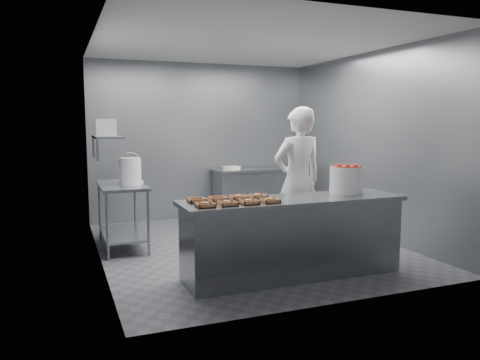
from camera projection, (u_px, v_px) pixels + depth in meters
The scene contains 24 objects.
floor at pixel (248, 246), 6.62m from camera, with size 4.50×4.50×0.00m, color #4C4C51.
ceiling at pixel (248, 43), 6.27m from camera, with size 4.50×4.50×0.00m, color white.
wall_back at pixel (201, 141), 8.53m from camera, with size 4.00×0.04×2.80m, color slate.
wall_left at pixel (97, 151), 5.73m from camera, with size 0.04×4.50×2.80m, color slate.
wall_right at pixel (369, 145), 7.17m from camera, with size 0.04×4.50×2.80m, color slate.
service_counter at pixel (293, 237), 5.32m from camera, with size 2.60×0.70×0.90m.
prep_table at pixel (122, 206), 6.51m from camera, with size 0.60×1.20×0.90m.
back_counter at pixel (254, 193), 8.64m from camera, with size 1.50×0.60×0.90m.
wall_shelf at pixel (107, 137), 6.33m from camera, with size 0.35×0.90×0.03m, color slate.
tray_0 at pixel (205, 205), 4.72m from camera, with size 0.19×0.18×0.06m.
tray_1 at pixel (227, 203), 4.81m from camera, with size 0.19×0.18×0.06m.
tray_2 at pixel (249, 202), 4.89m from camera, with size 0.19×0.18×0.06m.
tray_3 at pixel (270, 200), 4.98m from camera, with size 0.19×0.18×0.06m.
tray_4 at pixel (197, 200), 5.01m from camera, with size 0.19×0.18×0.04m.
tray_5 at pixel (218, 199), 5.10m from camera, with size 0.19×0.18×0.04m.
tray_6 at pixel (238, 197), 5.19m from camera, with size 0.19×0.18×0.06m.
tray_7 at pixel (258, 196), 5.27m from camera, with size 0.19×0.18×0.06m.
worker at pixel (298, 180), 6.25m from camera, with size 0.71×0.47×1.95m, color white.
strawberry_tub at pixel (347, 179), 5.63m from camera, with size 0.40×0.40×0.33m.
glaze_bucket at pixel (130, 171), 6.37m from camera, with size 0.30×0.29×0.44m.
bucket_lid at pixel (131, 182), 6.55m from camera, with size 0.33×0.33×0.03m, color white.
rag at pixel (127, 180), 6.81m from camera, with size 0.15×0.13×0.02m, color #CCB28C.
appliance at pixel (106, 127), 6.36m from camera, with size 0.26×0.30×0.23m, color gray.
paper_stack at pixel (231, 168), 8.42m from camera, with size 0.30×0.22×0.06m, color silver.
Camera 1 is at (-2.45, -5.97, 1.75)m, focal length 35.00 mm.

